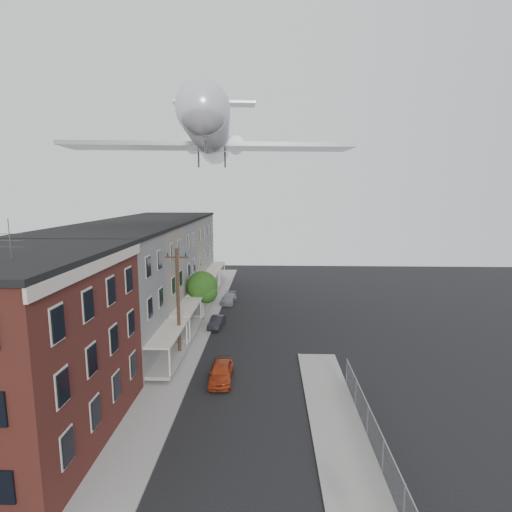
{
  "coord_description": "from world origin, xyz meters",
  "views": [
    {
      "loc": [
        1.58,
        -12.29,
        13.26
      ],
      "look_at": [
        0.86,
        8.97,
        9.88
      ],
      "focal_mm": 28.0,
      "sensor_mm": 36.0,
      "label": 1
    }
  ],
  "objects_px": {
    "car_mid": "(217,322)",
    "car_far": "(229,299)",
    "car_near": "(221,372)",
    "airplane": "(211,137)",
    "street_tree": "(203,288)",
    "utility_pole": "(178,303)"
  },
  "relations": [
    {
      "from": "street_tree",
      "to": "car_mid",
      "type": "height_order",
      "value": "street_tree"
    },
    {
      "from": "car_near",
      "to": "car_far",
      "type": "relative_size",
      "value": 1.04
    },
    {
      "from": "utility_pole",
      "to": "car_near",
      "type": "xyz_separation_m",
      "value": [
        3.8,
        -3.72,
        -3.99
      ]
    },
    {
      "from": "car_mid",
      "to": "car_far",
      "type": "distance_m",
      "value": 8.89
    },
    {
      "from": "airplane",
      "to": "car_near",
      "type": "bearing_deg",
      "value": -80.09
    },
    {
      "from": "car_near",
      "to": "car_mid",
      "type": "xyz_separation_m",
      "value": [
        -1.8,
        11.35,
        -0.13
      ]
    },
    {
      "from": "utility_pole",
      "to": "airplane",
      "type": "bearing_deg",
      "value": 80.63
    },
    {
      "from": "utility_pole",
      "to": "car_mid",
      "type": "relative_size",
      "value": 2.7
    },
    {
      "from": "car_near",
      "to": "car_mid",
      "type": "distance_m",
      "value": 11.49
    },
    {
      "from": "car_mid",
      "to": "airplane",
      "type": "bearing_deg",
      "value": 111.96
    },
    {
      "from": "street_tree",
      "to": "car_mid",
      "type": "relative_size",
      "value": 1.56
    },
    {
      "from": "car_near",
      "to": "car_far",
      "type": "height_order",
      "value": "car_near"
    },
    {
      "from": "car_near",
      "to": "car_far",
      "type": "xyz_separation_m",
      "value": [
        -1.53,
        20.23,
        -0.12
      ]
    },
    {
      "from": "car_near",
      "to": "airplane",
      "type": "distance_m",
      "value": 22.22
    },
    {
      "from": "utility_pole",
      "to": "street_tree",
      "type": "xyz_separation_m",
      "value": [
        0.33,
        9.92,
        -1.22
      ]
    },
    {
      "from": "car_near",
      "to": "car_mid",
      "type": "bearing_deg",
      "value": 97.76
    },
    {
      "from": "utility_pole",
      "to": "street_tree",
      "type": "distance_m",
      "value": 10.0
    },
    {
      "from": "car_mid",
      "to": "airplane",
      "type": "relative_size",
      "value": 0.11
    },
    {
      "from": "car_mid",
      "to": "airplane",
      "type": "height_order",
      "value": "airplane"
    },
    {
      "from": "street_tree",
      "to": "airplane",
      "type": "xyz_separation_m",
      "value": [
        1.2,
        -0.65,
        15.11
      ]
    },
    {
      "from": "car_far",
      "to": "airplane",
      "type": "relative_size",
      "value": 0.13
    },
    {
      "from": "car_mid",
      "to": "car_far",
      "type": "height_order",
      "value": "car_far"
    }
  ]
}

